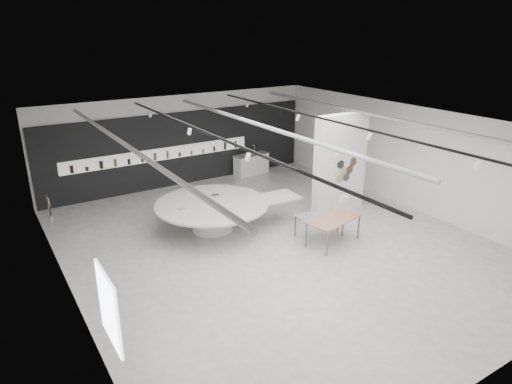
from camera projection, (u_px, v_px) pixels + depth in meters
room at (273, 182)px, 13.60m from camera, size 12.02×14.02×3.82m
back_wall_display at (181, 149)px, 19.29m from camera, size 11.80×0.27×3.10m
partition_column at (340, 164)px, 16.29m from camera, size 2.20×0.38×3.60m
display_island at (215, 212)px, 15.15m from camera, size 4.90×3.96×0.96m
sample_table_wood at (334, 221)px, 14.14m from camera, size 1.91×1.24×0.82m
sample_table_stone at (320, 217)px, 14.60m from camera, size 1.55×0.89×0.76m
kitchen_counter at (251, 164)px, 20.95m from camera, size 1.72×0.82×1.31m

